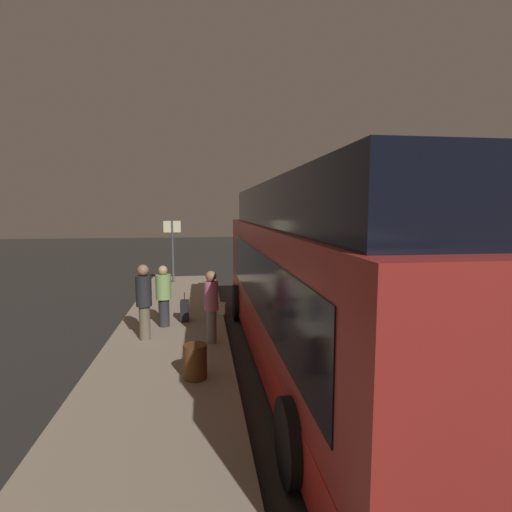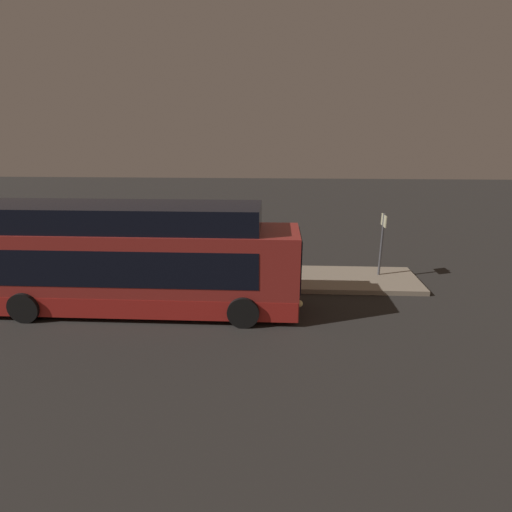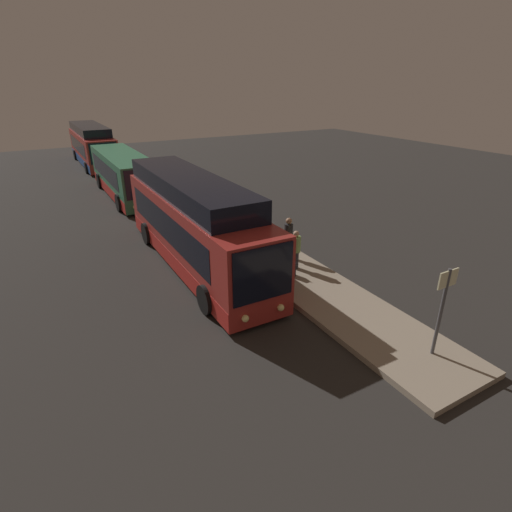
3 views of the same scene
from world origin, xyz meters
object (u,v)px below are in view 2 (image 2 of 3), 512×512
(passenger_waiting, at_px, (225,254))
(passenger_with_bags, at_px, (184,262))
(passenger_boarding, at_px, (202,249))
(bus_lead, at_px, (133,264))
(sign_post, at_px, (382,236))
(suitcase, at_px, (235,272))
(trash_bin, at_px, (140,272))

(passenger_waiting, bearing_deg, passenger_with_bags, 163.15)
(passenger_with_bags, bearing_deg, passenger_boarding, -94.81)
(passenger_boarding, bearing_deg, bus_lead, -164.33)
(passenger_waiting, relative_size, sign_post, 0.61)
(passenger_boarding, bearing_deg, sign_post, -49.69)
(suitcase, bearing_deg, passenger_boarding, 150.29)
(passenger_boarding, xyz_separation_m, passenger_waiting, (1.08, -0.36, -0.12))
(bus_lead, bearing_deg, passenger_with_bags, 57.15)
(passenger_waiting, xyz_separation_m, sign_post, (6.70, 0.21, 0.84))
(passenger_with_bags, bearing_deg, suitcase, -149.52)
(sign_post, bearing_deg, trash_bin, -173.89)
(sign_post, bearing_deg, bus_lead, -159.76)
(passenger_boarding, height_order, passenger_waiting, passenger_boarding)
(passenger_with_bags, xyz_separation_m, sign_post, (8.23, 1.47, 0.78))
(trash_bin, bearing_deg, bus_lead, -74.93)
(passenger_with_bags, relative_size, sign_post, 0.64)
(suitcase, bearing_deg, trash_bin, -174.93)
(passenger_waiting, distance_m, passenger_with_bags, 1.98)
(suitcase, bearing_deg, sign_post, 6.78)
(trash_bin, bearing_deg, passenger_waiting, 14.15)
(suitcase, distance_m, sign_post, 6.43)
(passenger_waiting, height_order, sign_post, sign_post)
(bus_lead, xyz_separation_m, passenger_with_bags, (1.33, 2.06, -0.60))
(trash_bin, bearing_deg, passenger_with_bags, -10.68)
(passenger_waiting, relative_size, trash_bin, 2.56)
(bus_lead, relative_size, sign_post, 4.27)
(passenger_boarding, xyz_separation_m, sign_post, (7.79, -0.15, 0.71))
(passenger_with_bags, bearing_deg, trash_bin, -0.13)
(bus_lead, relative_size, trash_bin, 17.85)
(bus_lead, bearing_deg, suitcase, 39.86)
(passenger_boarding, height_order, sign_post, sign_post)
(sign_post, bearing_deg, passenger_waiting, -178.21)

